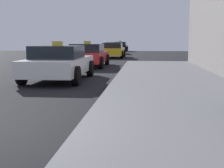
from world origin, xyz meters
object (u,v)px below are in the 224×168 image
car_white (59,63)px  car_yellow (113,50)px  car_red (88,55)px  car_black (120,46)px  car_green (114,48)px

car_white → car_yellow: car_white is taller
car_white → car_yellow: 15.44m
car_red → car_yellow: (0.53, 9.27, -0.00)m
car_red → car_white: bearing=-89.9°
car_white → car_black: (-0.09, 32.17, 0.00)m
car_white → car_green: (-0.19, 23.54, -0.00)m
car_green → car_black: 8.63m
car_yellow → car_green: 8.13m
car_black → car_red: bearing=-89.8°
car_green → car_black: bearing=89.3°
car_red → car_yellow: car_red is taller
car_green → car_black: (0.10, 8.63, 0.00)m
car_red → car_black: bearing=90.2°
car_white → car_red: bearing=90.1°
car_black → car_yellow: bearing=-87.9°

